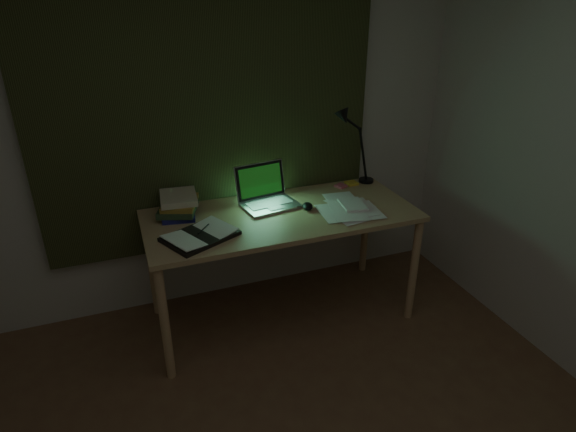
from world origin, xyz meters
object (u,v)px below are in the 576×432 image
(book_stack, at_px, (179,205))
(desk_lamp, at_px, (369,144))
(open_textbook, at_px, (200,235))
(desk, at_px, (282,266))
(loose_papers, at_px, (345,205))
(laptop, at_px, (270,189))

(book_stack, relative_size, desk_lamp, 0.45)
(book_stack, bearing_deg, open_textbook, -80.20)
(book_stack, bearing_deg, desk, -18.02)
(desk, relative_size, loose_papers, 4.90)
(loose_papers, bearing_deg, desk_lamp, 44.79)
(desk, distance_m, desk_lamp, 1.08)
(open_textbook, bearing_deg, book_stack, 74.02)
(loose_papers, bearing_deg, book_stack, 166.60)
(laptop, distance_m, loose_papers, 0.50)
(desk, height_order, loose_papers, loose_papers)
(book_stack, distance_m, loose_papers, 1.06)
(book_stack, bearing_deg, desk_lamp, 4.25)
(book_stack, distance_m, desk_lamp, 1.41)
(desk, xyz_separation_m, loose_papers, (0.42, -0.05, 0.40))
(book_stack, xyz_separation_m, desk_lamp, (1.38, 0.10, 0.22))
(book_stack, relative_size, loose_papers, 0.75)
(desk, relative_size, desk_lamp, 2.94)
(open_textbook, relative_size, desk_lamp, 0.67)
(open_textbook, bearing_deg, desk, -10.50)
(desk, xyz_separation_m, laptop, (-0.03, 0.12, 0.52))
(laptop, distance_m, open_textbook, 0.60)
(laptop, bearing_deg, book_stack, 163.29)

